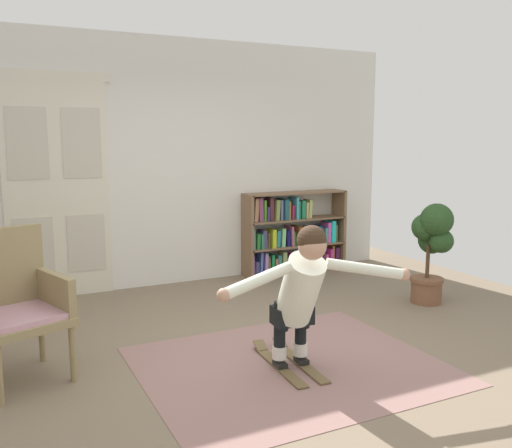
{
  "coord_description": "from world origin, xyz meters",
  "views": [
    {
      "loc": [
        -1.94,
        -3.77,
        1.76
      ],
      "look_at": [
        0.05,
        0.27,
        1.05
      ],
      "focal_mm": 38.88,
      "sensor_mm": 36.0,
      "label": 1
    }
  ],
  "objects_px": {
    "wicker_chair": "(15,302)",
    "person_skier": "(302,287)",
    "bookshelf": "(292,236)",
    "potted_plant": "(432,244)",
    "skis_pair": "(288,362)"
  },
  "relations": [
    {
      "from": "potted_plant",
      "to": "skis_pair",
      "type": "bearing_deg",
      "value": -160.73
    },
    {
      "from": "skis_pair",
      "to": "person_skier",
      "type": "xyz_separation_m",
      "value": [
        -0.01,
        -0.21,
        0.65
      ]
    },
    {
      "from": "wicker_chair",
      "to": "skis_pair",
      "type": "relative_size",
      "value": 1.29
    },
    {
      "from": "wicker_chair",
      "to": "person_skier",
      "type": "relative_size",
      "value": 0.74
    },
    {
      "from": "bookshelf",
      "to": "skis_pair",
      "type": "bearing_deg",
      "value": -120.28
    },
    {
      "from": "bookshelf",
      "to": "skis_pair",
      "type": "xyz_separation_m",
      "value": [
        -1.51,
        -2.59,
        -0.46
      ]
    },
    {
      "from": "wicker_chair",
      "to": "potted_plant",
      "type": "height_order",
      "value": "wicker_chair"
    },
    {
      "from": "bookshelf",
      "to": "wicker_chair",
      "type": "xyz_separation_m",
      "value": [
        -3.41,
        -1.93,
        0.1
      ]
    },
    {
      "from": "bookshelf",
      "to": "potted_plant",
      "type": "relative_size",
      "value": 1.3
    },
    {
      "from": "wicker_chair",
      "to": "bookshelf",
      "type": "bearing_deg",
      "value": 29.46
    },
    {
      "from": "wicker_chair",
      "to": "potted_plant",
      "type": "xyz_separation_m",
      "value": [
        4.06,
        0.09,
        0.05
      ]
    },
    {
      "from": "person_skier",
      "to": "skis_pair",
      "type": "bearing_deg",
      "value": 86.26
    },
    {
      "from": "potted_plant",
      "to": "person_skier",
      "type": "xyz_separation_m",
      "value": [
        -2.17,
        -0.97,
        0.04
      ]
    },
    {
      "from": "wicker_chair",
      "to": "skis_pair",
      "type": "xyz_separation_m",
      "value": [
        1.9,
        -0.66,
        -0.56
      ]
    },
    {
      "from": "potted_plant",
      "to": "person_skier",
      "type": "relative_size",
      "value": 0.73
    }
  ]
}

